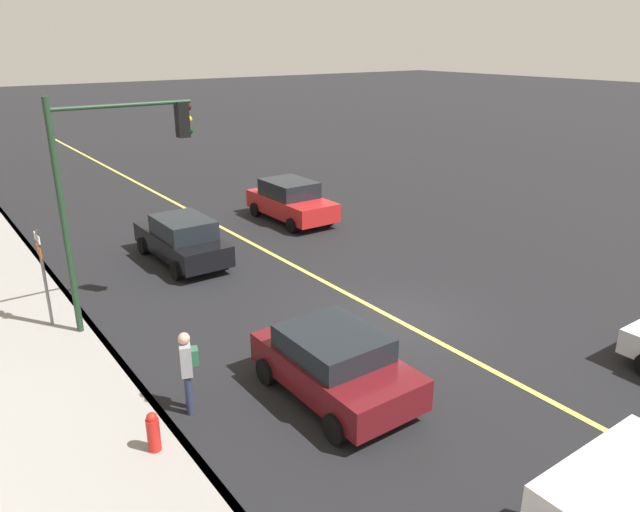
# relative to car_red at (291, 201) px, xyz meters

# --- Properties ---
(ground) EXTENTS (200.00, 200.00, 0.00)m
(ground) POSITION_rel_car_red_xyz_m (-9.61, 2.88, -0.85)
(ground) COLOR black
(sidewalk_slab) EXTENTS (80.00, 3.90, 0.15)m
(sidewalk_slab) POSITION_rel_car_red_xyz_m (-9.61, 11.66, -0.78)
(sidewalk_slab) COLOR gray
(sidewalk_slab) RESTS_ON ground
(curb_edge) EXTENTS (80.00, 0.16, 0.15)m
(curb_edge) POSITION_rel_car_red_xyz_m (-9.61, 9.79, -0.78)
(curb_edge) COLOR slate
(curb_edge) RESTS_ON ground
(lane_stripe_center) EXTENTS (80.00, 0.16, 0.01)m
(lane_stripe_center) POSITION_rel_car_red_xyz_m (-9.61, 2.88, -0.85)
(lane_stripe_center) COLOR #D8CC4C
(lane_stripe_center) RESTS_ON ground
(car_red) EXTENTS (4.36, 2.05, 1.69)m
(car_red) POSITION_rel_car_red_xyz_m (0.00, 0.00, 0.00)
(car_red) COLOR red
(car_red) RESTS_ON ground
(car_maroon) EXTENTS (3.83, 2.11, 1.47)m
(car_maroon) POSITION_rel_car_red_xyz_m (-11.56, 6.43, -0.08)
(car_maroon) COLOR #591116
(car_maroon) RESTS_ON ground
(car_black) EXTENTS (4.53, 1.90, 1.60)m
(car_black) POSITION_rel_car_red_xyz_m (-2.00, 5.72, -0.04)
(car_black) COLOR black
(car_black) RESTS_ON ground
(pedestrian_with_backpack) EXTENTS (0.47, 0.46, 1.79)m
(pedestrian_with_backpack) POSITION_rel_car_red_xyz_m (-10.30, 9.18, 0.20)
(pedestrian_with_backpack) COLOR #262D4C
(pedestrian_with_backpack) RESTS_ON ground
(traffic_light_mast) EXTENTS (0.28, 3.57, 6.01)m
(traffic_light_mast) POSITION_rel_car_red_xyz_m (-5.58, 8.82, 3.23)
(traffic_light_mast) COLOR #1E3823
(traffic_light_mast) RESTS_ON ground
(street_sign_post) EXTENTS (0.60, 0.08, 2.74)m
(street_sign_post) POSITION_rel_car_red_xyz_m (-4.75, 10.62, 0.77)
(street_sign_post) COLOR slate
(street_sign_post) RESTS_ON ground
(fire_hydrant) EXTENTS (0.24, 0.24, 0.94)m
(fire_hydrant) POSITION_rel_car_red_xyz_m (-11.26, 10.31, -0.39)
(fire_hydrant) COLOR red
(fire_hydrant) RESTS_ON ground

